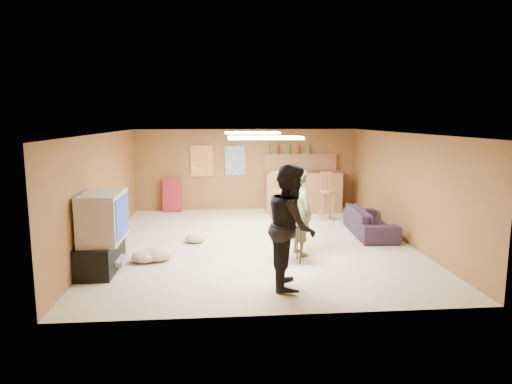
{
  "coord_description": "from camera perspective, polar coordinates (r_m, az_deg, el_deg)",
  "views": [
    {
      "loc": [
        -0.79,
        -8.95,
        2.48
      ],
      "look_at": [
        0.0,
        0.2,
        1.0
      ],
      "focal_mm": 32.0,
      "sensor_mm": 36.0,
      "label": 1
    }
  ],
  "objects": [
    {
      "name": "tv_body",
      "position": [
        7.84,
        -18.58,
        -2.95
      ],
      "size": [
        0.6,
        1.1,
        0.8
      ],
      "primitive_type": "cube",
      "color": "#B2B2B7",
      "rests_on": "tv_stand"
    },
    {
      "name": "poster_left",
      "position": [
        12.47,
        -6.81,
        3.88
      ],
      "size": [
        0.6,
        0.03,
        0.85
      ],
      "primitive_type": "cube",
      "color": "#BF3F26",
      "rests_on": "wall_back"
    },
    {
      "name": "ceiling_panel_front",
      "position": [
        7.5,
        1.12,
        6.79
      ],
      "size": [
        1.2,
        0.6,
        0.04
      ],
      "primitive_type": "cube",
      "color": "white",
      "rests_on": "ceiling"
    },
    {
      "name": "wall_left",
      "position": [
        9.32,
        -18.59,
        0.16
      ],
      "size": [
        0.02,
        7.0,
        2.2
      ],
      "primitive_type": "cube",
      "color": "brown",
      "rests_on": "ground"
    },
    {
      "name": "cup_blue",
      "position": [
        8.04,
        4.88,
        -3.35
      ],
      "size": [
        0.1,
        0.1,
        0.1
      ],
      "primitive_type": "cylinder",
      "rotation": [
        0.0,
        0.0,
        -0.42
      ],
      "color": "#163B9A",
      "rests_on": "tray_table"
    },
    {
      "name": "dvd_box",
      "position": [
        7.99,
        -17.25,
        -8.22
      ],
      "size": [
        0.35,
        0.5,
        0.08
      ],
      "primitive_type": "cube",
      "color": "#B2B2B7",
      "rests_on": "tv_stand"
    },
    {
      "name": "ceiling",
      "position": [
        8.99,
        0.11,
        7.37
      ],
      "size": [
        6.0,
        7.0,
        0.02
      ],
      "primitive_type": "cube",
      "color": "silver",
      "rests_on": "ground"
    },
    {
      "name": "ground",
      "position": [
        9.32,
        0.11,
        -6.28
      ],
      "size": [
        7.0,
        7.0,
        0.0
      ],
      "primitive_type": "plane",
      "color": "#BDB190",
      "rests_on": "ground"
    },
    {
      "name": "person_olive",
      "position": [
        8.34,
        5.57,
        -2.53
      ],
      "size": [
        0.56,
        0.68,
        1.6
      ],
      "primitive_type": "imported",
      "rotation": [
        0.0,
        0.0,
        1.91
      ],
      "color": "#535C35",
      "rests_on": "ground"
    },
    {
      "name": "bar_lip",
      "position": [
        11.95,
        6.15,
        2.47
      ],
      "size": [
        2.1,
        0.12,
        0.05
      ],
      "primitive_type": "cube",
      "color": "#3C2113",
      "rests_on": "bar_counter"
    },
    {
      "name": "poster_right",
      "position": [
        12.47,
        -2.66,
        3.94
      ],
      "size": [
        0.55,
        0.03,
        0.8
      ],
      "primitive_type": "cube",
      "color": "#334C99",
      "rests_on": "wall_back"
    },
    {
      "name": "wall_front",
      "position": [
        5.68,
        3.22,
        -4.91
      ],
      "size": [
        6.0,
        0.02,
        2.2
      ],
      "primitive_type": "cube",
      "color": "brown",
      "rests_on": "ground"
    },
    {
      "name": "cushion_mid",
      "position": [
        9.36,
        -7.57,
        -5.71
      ],
      "size": [
        0.5,
        0.5,
        0.18
      ],
      "primitive_type": "ellipsoid",
      "rotation": [
        0.0,
        0.0,
        -0.27
      ],
      "color": "tan",
      "rests_on": "ground"
    },
    {
      "name": "tv_screen",
      "position": [
        7.77,
        -16.36,
        -2.94
      ],
      "size": [
        0.02,
        0.95,
        0.65
      ],
      "primitive_type": "cube",
      "color": "navy",
      "rests_on": "tv_body"
    },
    {
      "name": "bar_shelf",
      "position": [
        12.6,
        5.58,
        4.64
      ],
      "size": [
        2.0,
        0.18,
        0.05
      ],
      "primitive_type": "cube",
      "color": "brown",
      "rests_on": "bar_backing"
    },
    {
      "name": "folding_chair_stack",
      "position": [
        12.48,
        -10.43,
        -0.37
      ],
      "size": [
        0.5,
        0.26,
        0.91
      ],
      "primitive_type": "cube",
      "rotation": [
        -0.14,
        0.0,
        0.0
      ],
      "color": "maroon",
      "rests_on": "ground"
    },
    {
      "name": "person_black",
      "position": [
        6.74,
        4.41,
        -4.25
      ],
      "size": [
        0.78,
        0.96,
        1.84
      ],
      "primitive_type": "imported",
      "rotation": [
        0.0,
        0.0,
        1.47
      ],
      "color": "black",
      "rests_on": "ground"
    },
    {
      "name": "bar_backing",
      "position": [
        12.64,
        5.54,
        3.29
      ],
      "size": [
        2.0,
        0.14,
        0.6
      ],
      "primitive_type": "cube",
      "color": "brown",
      "rests_on": "bar_counter"
    },
    {
      "name": "cup_red_far",
      "position": [
        7.82,
        4.69,
        -3.67
      ],
      "size": [
        0.08,
        0.08,
        0.11
      ],
      "primitive_type": "cylinder",
      "rotation": [
        0.0,
        0.0,
        0.02
      ],
      "color": "#AA2A0B",
      "rests_on": "tray_table"
    },
    {
      "name": "bottle_row",
      "position": [
        12.51,
        4.07,
        5.34
      ],
      "size": [
        1.2,
        0.08,
        0.26
      ],
      "primitive_type": null,
      "color": "#3F7233",
      "rests_on": "bar_shelf"
    },
    {
      "name": "cup_red_near",
      "position": [
        7.93,
        2.97,
        -3.44
      ],
      "size": [
        0.1,
        0.1,
        0.12
      ],
      "primitive_type": "cylinder",
      "rotation": [
        0.0,
        0.0,
        -0.15
      ],
      "color": "#AA2A0B",
      "rests_on": "tray_table"
    },
    {
      "name": "wall_back",
      "position": [
        12.55,
        -1.29,
        2.83
      ],
      "size": [
        6.0,
        0.02,
        2.2
      ],
      "primitive_type": "cube",
      "color": "brown",
      "rests_on": "ground"
    },
    {
      "name": "cushion_far",
      "position": [
        8.27,
        -13.71,
        -7.8
      ],
      "size": [
        0.55,
        0.55,
        0.21
      ],
      "primitive_type": "ellipsoid",
      "rotation": [
        0.0,
        0.0,
        0.2
      ],
      "color": "tan",
      "rests_on": "ground"
    },
    {
      "name": "bar_stool_left",
      "position": [
        11.3,
        2.65,
        -0.67
      ],
      "size": [
        0.46,
        0.46,
        1.11
      ],
      "primitive_type": null,
      "rotation": [
        0.0,
        0.0,
        0.38
      ],
      "color": "brown",
      "rests_on": "ground"
    },
    {
      "name": "tv_stand",
      "position": [
        8.01,
        -18.83,
        -7.5
      ],
      "size": [
        0.55,
        1.3,
        0.5
      ],
      "primitive_type": "cube",
      "color": "black",
      "rests_on": "ground"
    },
    {
      "name": "wall_right",
      "position": [
        9.82,
        17.83,
        0.63
      ],
      "size": [
        0.02,
        7.0,
        2.2
      ],
      "primitive_type": "cube",
      "color": "brown",
      "rests_on": "ground"
    },
    {
      "name": "ceiling_panel_back",
      "position": [
        10.19,
        -0.49,
        7.41
      ],
      "size": [
        1.2,
        0.6,
        0.04
      ],
      "primitive_type": "cube",
      "color": "white",
      "rests_on": "ceiling"
    },
    {
      "name": "sofa",
      "position": [
        10.17,
        14.06,
        -3.61
      ],
      "size": [
        0.86,
        1.96,
        0.56
      ],
      "primitive_type": "imported",
      "rotation": [
        0.0,
        0.0,
        1.51
      ],
      "color": "black",
      "rests_on": "ground"
    },
    {
      "name": "tray_table",
      "position": [
        7.99,
        3.96,
        -6.36
      ],
      "size": [
        0.53,
        0.43,
        0.69
      ],
      "primitive_type": "cube",
      "rotation": [
        0.0,
        0.0,
        0.0
      ],
      "color": "#3C2113",
      "rests_on": "ground"
    },
    {
      "name": "cushion_near_tv",
      "position": [
        8.31,
        -12.13,
        -7.55
      ],
      "size": [
        0.68,
        0.68,
        0.24
      ],
      "primitive_type": "ellipsoid",
      "rotation": [
        0.0,
        0.0,
        -0.35
      ],
      "color": "tan",
      "rests_on": "ground"
    },
    {
      "name": "bar_counter",
      "position": [
        12.27,
        5.89,
        0.05
      ],
      "size": [
        2.0,
        0.6,
        1.1
      ],
      "primitive_type": "cube",
      "color": "brown",
      "rests_on": "ground"
    },
    {
      "name": "bar_stool_right",
      "position": [
        11.36,
        8.85,
        -0.46
      ],
      "size": [
        0.42,
        0.42,
        1.21
      ],
      "primitive_type": null,
      "rotation": [
        0.0,
        0.0,
        -0.1
      ],
      "color": "brown",
      "rests_on": "ground"
    }
  ]
}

